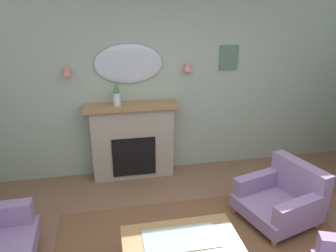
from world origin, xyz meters
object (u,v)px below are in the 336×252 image
Objects in this scene: framed_picture at (229,58)px; armchair_beside_couch at (283,197)px; wall_sconce_left at (67,70)px; coffee_table at (181,244)px; wall_mirror at (129,64)px; wall_sconce_right at (188,66)px; fireplace at (133,142)px; mantel_vase_centre at (117,94)px.

framed_picture is 0.36× the size of armchair_beside_couch.
wall_sconce_left is 2.74m from coffee_table.
wall_mirror is 6.86× the size of wall_sconce_right.
wall_sconce_left reaches higher than armchair_beside_couch.
framed_picture is 0.33× the size of coffee_table.
mantel_vase_centre reaches higher than fireplace.
wall_sconce_left is at bearing 149.09° from armchair_beside_couch.
wall_sconce_left is 2.35m from framed_picture.
wall_mirror reaches higher than coffee_table.
wall_mirror is at bearing -179.62° from framed_picture.
fireplace is 1.38m from wall_sconce_left.
wall_mirror reaches higher than fireplace.
wall_sconce_right is (0.85, -0.05, -0.05)m from wall_mirror.
framed_picture reaches higher than armchair_beside_couch.
wall_sconce_right is at bearing 6.52° from mantel_vase_centre.
armchair_beside_couch is (2.54, -1.52, -1.35)m from wall_sconce_left.
mantel_vase_centre is 0.95× the size of framed_picture.
wall_sconce_left is 1.00× the size of wall_sconce_right.
wall_mirror reaches higher than framed_picture.
mantel_vase_centre is 2.45× the size of wall_sconce_right.
wall_sconce_right reaches higher than mantel_vase_centre.
framed_picture is 2.15m from armchair_beside_couch.
wall_sconce_right reaches higher than fireplace.
wall_sconce_left and wall_sconce_right have the same top height.
fireplace is 1.35× the size of armchair_beside_couch.
wall_sconce_left reaches higher than mantel_vase_centre.
framed_picture is at bearing 0.38° from wall_mirror.
fireplace is 1.91m from framed_picture.
armchair_beside_couch is at bearing -42.92° from wall_mirror.
fireplace reaches higher than armchair_beside_couch.
armchair_beside_couch is (1.89, -1.40, -1.02)m from mantel_vase_centre.
wall_mirror is 1.50m from framed_picture.
wall_sconce_left is at bearing 117.03° from coffee_table.
coffee_table is at bearing -62.97° from wall_sconce_left.
framed_picture reaches higher than fireplace.
wall_mirror is at bearing 3.37° from wall_sconce_left.
mantel_vase_centre is at bearing -173.96° from framed_picture.
mantel_vase_centre is 1.76m from framed_picture.
fireplace is at bearing -6.16° from wall_sconce_left.
wall_sconce_right is at bearing 118.87° from armchair_beside_couch.
fireplace is 2.10m from coffee_table.
coffee_table is (0.25, -2.07, -0.19)m from fireplace.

